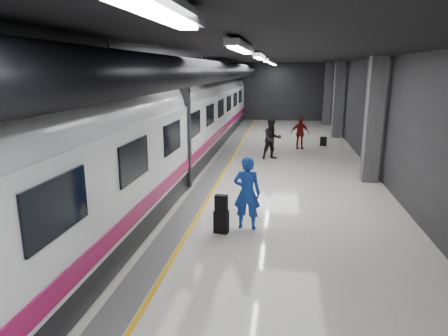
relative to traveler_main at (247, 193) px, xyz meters
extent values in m
plane|color=silver|center=(-0.49, 3.20, -0.96)|extent=(40.00, 40.00, 0.00)
cube|color=black|center=(-0.49, 3.20, 3.54)|extent=(10.00, 40.00, 0.02)
cube|color=#28282B|center=(-0.49, 23.20, 1.29)|extent=(10.00, 0.02, 4.50)
cube|color=#28282B|center=(-5.49, 3.20, 1.29)|extent=(0.02, 40.00, 4.50)
cube|color=#28282B|center=(4.51, 3.20, 1.29)|extent=(0.02, 40.00, 4.50)
cube|color=slate|center=(-1.84, 3.20, -0.95)|extent=(0.65, 39.80, 0.01)
cube|color=yellow|center=(-1.44, 3.20, -0.95)|extent=(0.10, 39.80, 0.01)
cylinder|color=black|center=(-1.79, 3.20, 2.99)|extent=(0.80, 38.00, 0.80)
cube|color=silver|center=(0.11, -2.80, 3.44)|extent=(0.22, 2.60, 0.10)
cube|color=silver|center=(0.11, 2.20, 3.44)|extent=(0.22, 2.60, 0.10)
cube|color=silver|center=(0.11, 7.20, 3.44)|extent=(0.22, 2.60, 0.10)
cube|color=silver|center=(0.11, 12.20, 3.44)|extent=(0.22, 2.60, 0.10)
cube|color=silver|center=(0.11, 17.20, 3.44)|extent=(0.22, 2.60, 0.10)
cube|color=silver|center=(0.11, 21.20, 3.44)|extent=(0.22, 2.60, 0.10)
cube|color=#515154|center=(4.06, 5.20, 1.29)|extent=(0.55, 0.55, 4.50)
cube|color=#515154|center=(4.06, 15.20, 1.29)|extent=(0.55, 0.55, 4.50)
cube|color=#515154|center=(4.06, 21.20, 1.29)|extent=(0.55, 0.55, 4.50)
cube|color=black|center=(-3.74, 3.20, -0.61)|extent=(2.80, 38.00, 0.60)
cube|color=white|center=(-3.74, 3.20, 0.79)|extent=(2.90, 38.00, 2.20)
cylinder|color=white|center=(-3.74, 3.20, 1.74)|extent=(2.80, 38.00, 2.80)
cube|color=#970D4A|center=(-2.27, 3.20, -0.01)|extent=(0.04, 38.00, 0.35)
cube|color=black|center=(-3.74, 3.20, 1.04)|extent=(3.05, 0.25, 3.80)
cube|color=black|center=(-2.27, -4.80, 1.19)|extent=(0.05, 1.60, 0.85)
cube|color=black|center=(-2.27, -1.80, 1.19)|extent=(0.05, 1.60, 0.85)
cube|color=black|center=(-2.27, 1.20, 1.19)|extent=(0.05, 1.60, 0.85)
cube|color=black|center=(-2.27, 4.20, 1.19)|extent=(0.05, 1.60, 0.85)
cube|color=black|center=(-2.27, 7.20, 1.19)|extent=(0.05, 1.60, 0.85)
cube|color=black|center=(-2.27, 10.20, 1.19)|extent=(0.05, 1.60, 0.85)
cube|color=black|center=(-2.27, 13.20, 1.19)|extent=(0.05, 1.60, 0.85)
cube|color=black|center=(-2.27, 16.20, 1.19)|extent=(0.05, 1.60, 0.85)
cube|color=black|center=(-2.27, 19.20, 1.19)|extent=(0.05, 1.60, 0.85)
imported|color=blue|center=(0.00, 0.00, 0.00)|extent=(0.72, 0.50, 1.92)
cube|color=black|center=(-0.61, -0.39, -0.67)|extent=(0.39, 0.29, 0.58)
cube|color=black|center=(-0.60, -0.43, -0.16)|extent=(0.33, 0.19, 0.42)
imported|color=black|center=(0.37, 8.45, -0.02)|extent=(1.12, 1.02, 1.88)
imported|color=maroon|center=(1.73, 11.20, -0.14)|extent=(1.00, 0.53, 1.63)
cube|color=black|center=(3.05, 12.19, -0.72)|extent=(0.37, 0.29, 0.48)
camera|label=1|loc=(0.85, -9.74, 3.07)|focal=32.00mm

